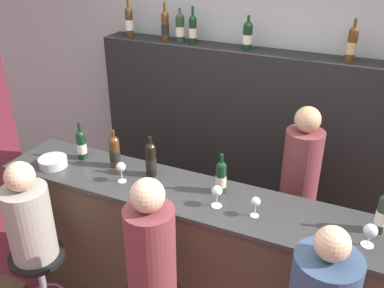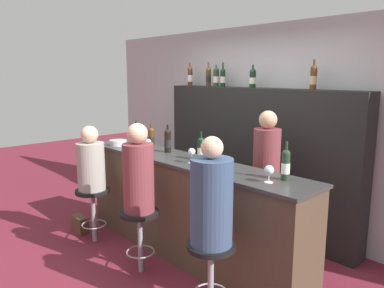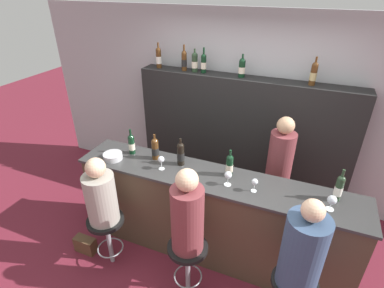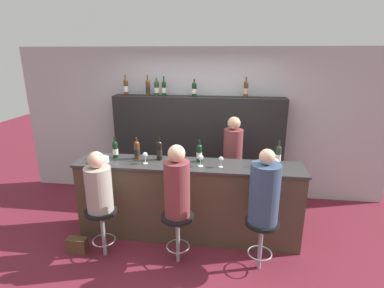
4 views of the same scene
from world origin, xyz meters
TOP-DOWN VIEW (x-y plane):
  - ground_plane at (0.00, 0.00)m, footprint 16.00×16.00m
  - wall_back at (0.00, 1.67)m, footprint 6.40×0.05m
  - bar_counter at (0.00, 0.25)m, footprint 3.04×0.54m
  - back_bar_cabinet at (0.00, 1.45)m, footprint 2.85×0.28m
  - wine_bottle_counter_0 at (-1.03, 0.35)m, footprint 0.07×0.07m
  - wine_bottle_counter_1 at (-0.72, 0.35)m, footprint 0.08×0.08m
  - wine_bottle_counter_2 at (-0.41, 0.35)m, footprint 0.08×0.08m
  - wine_bottle_counter_3 at (0.14, 0.35)m, footprint 0.08×0.08m
  - wine_bottle_counter_4 at (1.17, 0.35)m, footprint 0.07×0.07m
  - wine_bottle_backbar_0 at (-1.22, 1.45)m, footprint 0.07×0.07m
  - wine_bottle_backbar_1 at (-0.84, 1.45)m, footprint 0.07×0.07m
  - wine_bottle_backbar_2 at (-0.69, 1.45)m, footprint 0.08×0.08m
  - wine_bottle_backbar_3 at (-0.57, 1.45)m, footprint 0.07×0.07m
  - wine_bottle_backbar_4 at (-0.06, 1.45)m, footprint 0.08×0.08m
  - wine_bottle_backbar_5 at (0.76, 1.45)m, footprint 0.08×0.08m
  - wine_glass_0 at (-0.56, 0.19)m, footprint 0.07×0.07m
  - wine_glass_1 at (0.18, 0.19)m, footprint 0.07×0.07m
  - wine_glass_2 at (0.44, 0.19)m, footprint 0.06×0.06m
  - wine_glass_3 at (1.12, 0.19)m, footprint 0.08×0.08m
  - metal_bowl at (-1.17, 0.16)m, footprint 0.22×0.22m
  - bar_stool_left at (-1.00, -0.32)m, footprint 0.40×0.40m
  - guest_seated_left at (-1.00, -0.32)m, footprint 0.32×0.32m
  - bar_stool_middle at (-0.04, -0.32)m, footprint 0.40×0.40m
  - guest_seated_middle at (-0.04, -0.32)m, footprint 0.30×0.30m
  - guest_seated_right at (0.95, -0.32)m, footprint 0.34×0.34m
  - bartender at (0.59, 0.88)m, footprint 0.29×0.29m
  - handbag at (-1.38, -0.32)m, footprint 0.26×0.12m

SIDE VIEW (x-z plane):
  - ground_plane at x=0.00m, z-range 0.00..0.00m
  - handbag at x=-1.38m, z-range 0.00..0.20m
  - bar_stool_left at x=-1.00m, z-range 0.19..0.83m
  - bar_stool_middle at x=-0.04m, z-range 0.19..0.83m
  - bar_counter at x=0.00m, z-range 0.00..1.09m
  - bartender at x=0.59m, z-range -0.05..1.56m
  - back_bar_cabinet at x=0.00m, z-range 0.00..1.81m
  - guest_seated_left at x=-1.00m, z-range 0.59..1.35m
  - guest_seated_right at x=0.95m, z-range 0.59..1.46m
  - guest_seated_middle at x=-0.04m, z-range 0.60..1.47m
  - metal_bowl at x=-1.17m, z-range 1.09..1.16m
  - wine_glass_3 at x=1.12m, z-range 1.12..1.27m
  - wine_glass_2 at x=0.44m, z-range 1.12..1.27m
  - wine_glass_1 at x=0.18m, z-range 1.12..1.28m
  - wine_glass_0 at x=-0.56m, z-range 1.13..1.28m
  - wine_bottle_counter_0 at x=-1.03m, z-range 1.06..1.37m
  - wine_bottle_counter_3 at x=0.14m, z-range 1.06..1.37m
  - wine_bottle_counter_1 at x=-0.72m, z-range 1.07..1.37m
  - wine_bottle_counter_2 at x=-0.41m, z-range 1.07..1.39m
  - wine_bottle_counter_4 at x=1.17m, z-range 1.06..1.39m
  - wall_back at x=0.00m, z-range 0.00..2.60m
  - wine_bottle_backbar_4 at x=-0.06m, z-range 1.79..2.07m
  - wine_bottle_backbar_3 at x=-0.57m, z-range 1.78..2.10m
  - wine_bottle_backbar_2 at x=-0.69m, z-range 1.79..2.09m
  - wine_bottle_backbar_1 at x=-0.84m, z-range 1.78..2.11m
  - wine_bottle_backbar_5 at x=0.76m, z-range 1.78..2.11m
  - wine_bottle_backbar_0 at x=-1.22m, z-range 1.78..2.12m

